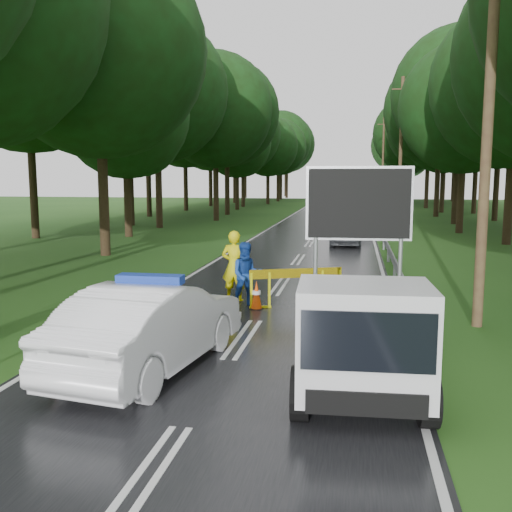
% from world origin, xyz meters
% --- Properties ---
extents(ground, '(160.00, 160.00, 0.00)m').
position_xyz_m(ground, '(0.00, 0.00, 0.00)').
color(ground, '#1A4112').
rests_on(ground, ground).
extents(road, '(7.00, 140.00, 0.02)m').
position_xyz_m(road, '(0.00, 30.00, 0.01)').
color(road, black).
rests_on(road, ground).
extents(guardrail, '(0.12, 60.06, 0.70)m').
position_xyz_m(guardrail, '(3.70, 29.67, 0.55)').
color(guardrail, gray).
rests_on(guardrail, ground).
extents(utility_pole_near, '(1.40, 0.24, 10.00)m').
position_xyz_m(utility_pole_near, '(5.20, 2.00, 5.06)').
color(utility_pole_near, '#492F22').
rests_on(utility_pole_near, ground).
extents(utility_pole_mid, '(1.40, 0.24, 10.00)m').
position_xyz_m(utility_pole_mid, '(5.20, 28.00, 5.06)').
color(utility_pole_mid, '#492F22').
rests_on(utility_pole_mid, ground).
extents(utility_pole_far, '(1.40, 0.24, 10.00)m').
position_xyz_m(utility_pole_far, '(5.20, 54.00, 5.06)').
color(utility_pole_far, '#492F22').
rests_on(utility_pole_far, ground).
extents(police_sedan, '(2.41, 5.03, 1.75)m').
position_xyz_m(police_sedan, '(-1.26, -2.19, 0.80)').
color(police_sedan, white).
rests_on(police_sedan, ground).
extents(work_truck, '(2.23, 4.64, 3.63)m').
position_xyz_m(work_truck, '(2.44, -2.58, 0.98)').
color(work_truck, gray).
rests_on(work_truck, ground).
extents(barrier, '(2.38, 0.99, 1.05)m').
position_xyz_m(barrier, '(0.80, 3.22, 0.80)').
color(barrier, '#D0D40B').
rests_on(barrier, ground).
extents(officer, '(0.76, 0.53, 2.00)m').
position_xyz_m(officer, '(-0.99, 3.71, 1.00)').
color(officer, yellow).
rests_on(officer, ground).
extents(civilian, '(1.01, 0.88, 1.76)m').
position_xyz_m(civilian, '(-0.50, 3.00, 0.88)').
color(civilian, '#1842A1').
rests_on(civilian, ground).
extents(queue_car_first, '(1.62, 3.97, 1.35)m').
position_xyz_m(queue_car_first, '(1.84, 17.88, 0.67)').
color(queue_car_first, '#3E4145').
rests_on(queue_car_first, ground).
extents(queue_car_second, '(2.09, 4.51, 1.28)m').
position_xyz_m(queue_car_second, '(2.60, 23.88, 0.64)').
color(queue_car_second, '#A9AAB1').
rests_on(queue_car_second, ground).
extents(queue_car_third, '(2.20, 4.64, 1.28)m').
position_xyz_m(queue_car_third, '(2.42, 29.88, 0.64)').
color(queue_car_third, black).
rests_on(queue_car_third, ground).
extents(queue_car_fourth, '(2.03, 4.43, 1.41)m').
position_xyz_m(queue_car_fourth, '(2.38, 36.20, 0.70)').
color(queue_car_fourth, '#3F4246').
rests_on(queue_car_fourth, ground).
extents(cone_near_left, '(0.39, 0.39, 0.82)m').
position_xyz_m(cone_near_left, '(-3.50, -1.61, 0.40)').
color(cone_near_left, black).
rests_on(cone_near_left, ground).
extents(cone_center, '(0.34, 0.34, 0.73)m').
position_xyz_m(cone_center, '(-0.65, 0.00, 0.35)').
color(cone_center, black).
rests_on(cone_center, ground).
extents(cone_far, '(0.36, 0.36, 0.76)m').
position_xyz_m(cone_far, '(-0.20, 2.79, 0.37)').
color(cone_far, black).
rests_on(cone_far, ground).
extents(cone_left_mid, '(0.31, 0.31, 0.66)m').
position_xyz_m(cone_left_mid, '(-3.35, 3.00, 0.32)').
color(cone_left_mid, black).
rests_on(cone_left_mid, ground).
extents(cone_right, '(0.30, 0.30, 0.64)m').
position_xyz_m(cone_right, '(2.40, 1.50, 0.31)').
color(cone_right, black).
rests_on(cone_right, ground).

